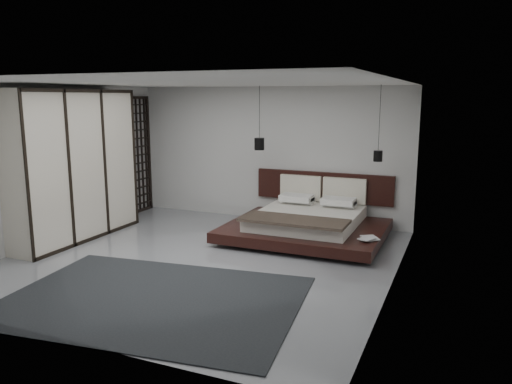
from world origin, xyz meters
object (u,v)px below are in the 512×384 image
at_px(pendant_right, 378,156).
at_px(wardrobe, 74,166).
at_px(bed, 308,222).
at_px(lattice_screen, 138,155).
at_px(pendant_left, 259,144).
at_px(rug, 153,299).

distance_m(pendant_right, wardrobe, 5.51).
relative_size(bed, pendant_right, 2.07).
bearing_deg(bed, lattice_screen, 172.53).
relative_size(pendant_left, pendant_right, 0.92).
distance_m(pendant_left, wardrobe, 3.51).
xyz_separation_m(lattice_screen, bed, (4.15, -0.54, -1.01)).
xyz_separation_m(bed, pendant_right, (1.16, 0.45, 1.25)).
bearing_deg(bed, pendant_left, 158.79).
bearing_deg(rug, lattice_screen, 127.45).
height_order(lattice_screen, rug, lattice_screen).
bearing_deg(pendant_left, rug, -87.33).
height_order(pendant_left, rug, pendant_left).
distance_m(lattice_screen, rug, 5.38).
bearing_deg(pendant_right, rug, -117.79).
relative_size(pendant_left, wardrobe, 0.45).
xyz_separation_m(wardrobe, rug, (2.93, -1.89, -1.35)).
distance_m(lattice_screen, pendant_left, 3.01).
relative_size(lattice_screen, rug, 0.69).
xyz_separation_m(pendant_left, pendant_right, (2.33, 0.00, -0.13)).
height_order(bed, pendant_left, pendant_left).
xyz_separation_m(lattice_screen, rug, (3.18, -4.15, -1.29)).
xyz_separation_m(bed, pendant_left, (-1.16, 0.45, 1.38)).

